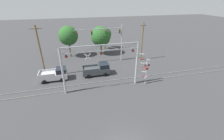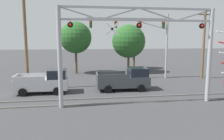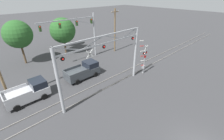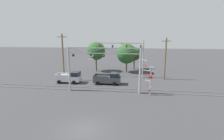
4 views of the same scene
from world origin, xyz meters
name	(u,v)px [view 4 (image 4 of 4)]	position (x,y,z in m)	size (l,w,h in m)	color
ground_plane	(83,129)	(0.00, 0.00, 0.00)	(200.00, 200.00, 0.00)	#38383A
rail_track_near	(104,91)	(0.00, 11.33, 0.05)	(80.00, 0.08, 0.10)	gray
rail_track_far	(106,88)	(0.00, 12.77, 0.05)	(80.00, 0.08, 0.10)	gray
crossing_gantry	(104,65)	(-0.01, 11.05, 4.32)	(11.25, 0.31, 6.90)	#9EA0A5
crossing_signal_mast	(150,81)	(6.92, 10.54, 2.12)	(1.85, 0.35, 5.32)	#9EA0A5
traffic_signal_span	(131,52)	(3.83, 21.13, 5.31)	(9.70, 0.39, 7.66)	#9EA0A5
pickup_truck_lead	(109,79)	(0.03, 15.62, 0.98)	(4.81, 2.34, 2.07)	#3D4247
pickup_truck_following	(70,77)	(-7.23, 15.54, 0.98)	(4.48, 2.34, 2.07)	#B7B7BC
utility_pole_left	(63,57)	(-9.01, 17.19, 4.61)	(1.80, 0.28, 8.93)	brown
utility_pole_right	(165,58)	(10.51, 20.23, 4.22)	(1.80, 0.28, 8.16)	brown
background_tree_beyond_span	(127,54)	(2.71, 26.11, 4.40)	(4.65, 4.65, 6.73)	brown
background_tree_far_left_verge	(96,51)	(-4.61, 26.34, 4.91)	(4.31, 4.31, 7.09)	brown
background_tree_far_right_verge	(134,54)	(4.47, 29.88, 3.98)	(3.42, 3.42, 5.71)	brown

